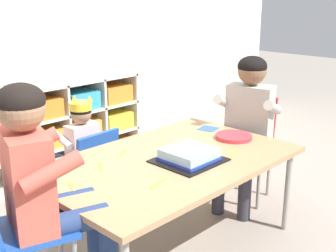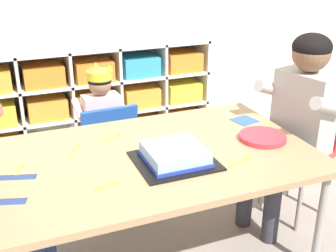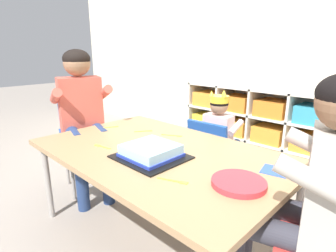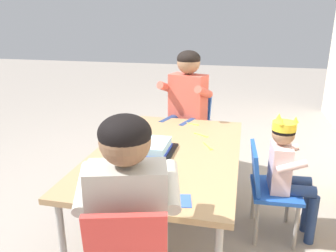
{
  "view_description": "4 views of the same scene",
  "coord_description": "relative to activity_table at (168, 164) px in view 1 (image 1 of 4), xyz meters",
  "views": [
    {
      "loc": [
        -1.62,
        -1.56,
        1.42
      ],
      "look_at": [
        0.09,
        0.09,
        0.69
      ],
      "focal_mm": 47.21,
      "sensor_mm": 36.0,
      "label": 1
    },
    {
      "loc": [
        -0.59,
        -1.62,
        1.41
      ],
      "look_at": [
        0.09,
        0.08,
        0.64
      ],
      "focal_mm": 45.97,
      "sensor_mm": 36.0,
      "label": 2
    },
    {
      "loc": [
        1.03,
        -0.98,
        1.09
      ],
      "look_at": [
        -0.04,
        0.11,
        0.65
      ],
      "focal_mm": 29.06,
      "sensor_mm": 36.0,
      "label": 3
    },
    {
      "loc": [
        1.9,
        0.44,
        1.34
      ],
      "look_at": [
        -0.0,
        0.01,
        0.71
      ],
      "focal_mm": 35.87,
      "sensor_mm": 36.0,
      "label": 4
    }
  ],
  "objects": [
    {
      "name": "fork_scattered_mid_table",
      "position": [
        0.32,
        -0.21,
        0.04
      ],
      "size": [
        0.13,
        0.07,
        0.0
      ],
      "rotation": [
        0.0,
        0.0,
        3.53
      ],
      "color": "yellow",
      "rests_on": "activity_table"
    },
    {
      "name": "fork_near_child_seat",
      "position": [
        -0.33,
        0.18,
        0.04
      ],
      "size": [
        0.08,
        0.11,
        0.0
      ],
      "rotation": [
        0.0,
        0.0,
        4.15
      ],
      "color": "yellow",
      "rests_on": "activity_table"
    },
    {
      "name": "paper_plate_stack",
      "position": [
        0.53,
        -0.05,
        0.05
      ],
      "size": [
        0.22,
        0.22,
        0.02
      ],
      "primitive_type": "cylinder",
      "color": "#DB333D",
      "rests_on": "activity_table"
    },
    {
      "name": "activity_table",
      "position": [
        0.0,
        0.0,
        0.0
      ],
      "size": [
        1.41,
        0.89,
        0.55
      ],
      "color": "#A37F56",
      "rests_on": "ground"
    },
    {
      "name": "ground",
      "position": [
        0.0,
        0.0,
        -0.51
      ],
      "size": [
        16.0,
        16.0,
        0.0
      ],
      "primitive_type": "plane",
      "color": "gray"
    },
    {
      "name": "classroom_chair_adult_side",
      "position": [
        -0.88,
        0.0,
        -0.06
      ],
      "size": [
        0.43,
        0.4,
        0.7
      ],
      "rotation": [
        0.0,
        0.0,
        1.27
      ],
      "color": "#1E4CA8",
      "rests_on": "ground"
    },
    {
      "name": "guest_at_table_side",
      "position": [
        0.78,
        0.03,
        0.11
      ],
      "size": [
        0.47,
        0.46,
        1.02
      ],
      "rotation": [
        0.0,
        0.0,
        -1.3
      ],
      "color": "#B2ADA3",
      "rests_on": "ground"
    },
    {
      "name": "adult_helper_seated",
      "position": [
        -0.77,
        -0.03,
        0.17
      ],
      "size": [
        0.48,
        0.46,
        1.09
      ],
      "rotation": [
        0.0,
        0.0,
        1.27
      ],
      "color": "#D15647",
      "rests_on": "ground"
    },
    {
      "name": "classroom_chair_blue",
      "position": [
        -0.07,
        0.63,
        -0.17
      ],
      "size": [
        0.37,
        0.33,
        0.59
      ],
      "rotation": [
        0.0,
        0.0,
        3.2
      ],
      "color": "#1E4CA8",
      "rests_on": "ground"
    },
    {
      "name": "storage_cubby_shelf",
      "position": [
        0.05,
        1.42,
        -0.15
      ],
      "size": [
        1.77,
        0.34,
        0.74
      ],
      "color": "silver",
      "rests_on": "ground"
    },
    {
      "name": "child_with_crown",
      "position": [
        -0.08,
        0.73,
        -0.02
      ],
      "size": [
        0.3,
        0.31,
        0.8
      ],
      "rotation": [
        0.0,
        0.0,
        3.2
      ],
      "color": "beige",
      "rests_on": "ground"
    },
    {
      "name": "paper_napkin_square",
      "position": [
        0.58,
        0.19,
        0.03
      ],
      "size": [
        0.14,
        0.14,
        0.0
      ],
      "primitive_type": "cube",
      "rotation": [
        0.0,
        0.0,
        0.21
      ],
      "color": "#3356B7",
      "rests_on": "activity_table"
    },
    {
      "name": "fork_near_cake_tray",
      "position": [
        -0.57,
        0.07,
        0.04
      ],
      "size": [
        0.06,
        0.12,
        0.0
      ],
      "rotation": [
        0.0,
        0.0,
        4.34
      ],
      "color": "yellow",
      "rests_on": "activity_table"
    },
    {
      "name": "birthday_cake_on_tray",
      "position": [
        0.05,
        -0.11,
        0.06
      ],
      "size": [
        0.34,
        0.31,
        0.07
      ],
      "color": "black",
      "rests_on": "activity_table"
    },
    {
      "name": "fork_beside_plate_stack",
      "position": [
        -0.12,
        0.24,
        0.04
      ],
      "size": [
        0.13,
        0.08,
        0.0
      ],
      "rotation": [
        0.0,
        0.0,
        3.66
      ],
      "color": "yellow",
      "rests_on": "activity_table"
    },
    {
      "name": "classroom_chair_guest_side",
      "position": [
        0.89,
        0.06,
        -0.08
      ],
      "size": [
        0.4,
        0.38,
        0.72
      ],
      "rotation": [
        0.0,
        0.0,
        -1.3
      ],
      "color": "red",
      "rests_on": "ground"
    },
    {
      "name": "fork_at_table_front_edge",
      "position": [
        -0.27,
        -0.19,
        0.04
      ],
      "size": [
        0.12,
        0.04,
        0.0
      ],
      "rotation": [
        0.0,
        0.0,
        0.19
      ],
      "color": "yellow",
      "rests_on": "activity_table"
    }
  ]
}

